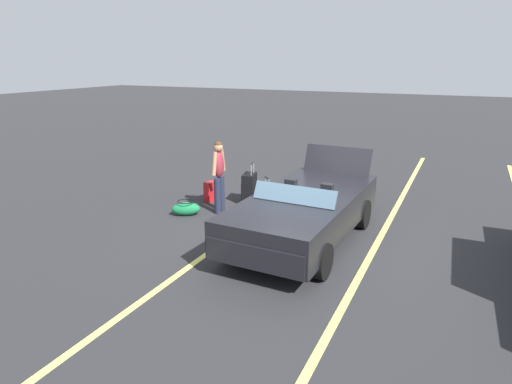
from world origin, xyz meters
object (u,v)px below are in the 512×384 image
suitcase_small_carryon (211,191)px  traveler_person (219,173)px  suitcase_large_black (249,189)px  convertible_car (300,216)px  suitcase_medium_bright (264,204)px  duffel_bag (186,209)px

suitcase_small_carryon → traveler_person: traveler_person is taller
suitcase_large_black → traveler_person: 1.09m
suitcase_large_black → suitcase_small_carryon: bearing=2.3°
convertible_car → suitcase_large_black: convertible_car is taller
suitcase_medium_bright → duffel_bag: size_ratio=1.32×
convertible_car → suitcase_small_carryon: convertible_car is taller
suitcase_small_carryon → duffel_bag: bearing=112.7°
suitcase_small_carryon → suitcase_medium_bright: bearing=-176.8°
suitcase_large_black → traveler_person: size_ratio=0.62×
suitcase_large_black → suitcase_small_carryon: 0.96m
suitcase_small_carryon → convertible_car: bearing=171.7°
convertible_car → suitcase_small_carryon: (-1.66, -2.92, -0.34)m
suitcase_medium_bright → traveler_person: traveler_person is taller
duffel_bag → traveler_person: traveler_person is taller
duffel_bag → suitcase_large_black: bearing=147.4°
suitcase_medium_bright → suitcase_small_carryon: 1.77m
suitcase_medium_bright → suitcase_small_carryon: suitcase_medium_bright is taller
suitcase_large_black → suitcase_medium_bright: (0.79, 0.75, -0.06)m
suitcase_small_carryon → traveler_person: 1.11m
convertible_car → suitcase_small_carryon: bearing=-117.5°
traveler_person → convertible_car: bearing=-27.6°
suitcase_large_black → traveler_person: (0.88, -0.33, 0.56)m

